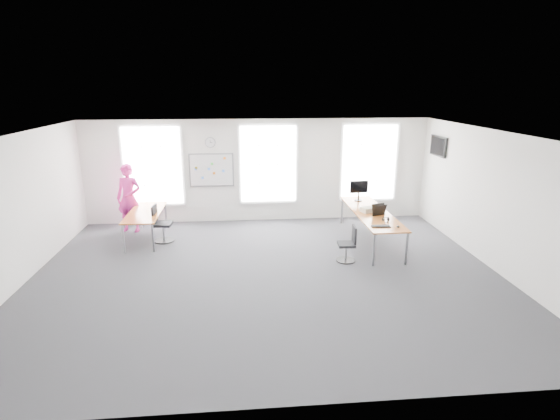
{
  "coord_description": "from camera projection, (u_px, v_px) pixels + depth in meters",
  "views": [
    {
      "loc": [
        -0.5,
        -8.6,
        3.94
      ],
      "look_at": [
        0.39,
        1.2,
        1.1
      ],
      "focal_mm": 28.0,
      "sensor_mm": 36.0,
      "label": 1
    }
  ],
  "objects": [
    {
      "name": "keyboard",
      "position": [
        381.0,
        226.0,
        10.0
      ],
      "size": [
        0.45,
        0.2,
        0.02
      ],
      "primitive_type": "cube",
      "rotation": [
        0.0,
        0.0,
        -0.12
      ],
      "color": "black",
      "rests_on": "desk_right"
    },
    {
      "name": "wall_clock",
      "position": [
        210.0,
        142.0,
        12.4
      ],
      "size": [
        0.3,
        0.04,
        0.3
      ],
      "primitive_type": "cylinder",
      "rotation": [
        1.57,
        0.0,
        0.0
      ],
      "color": "gray",
      "rests_on": "wall_back"
    },
    {
      "name": "desk_left",
      "position": [
        145.0,
        214.0,
        11.38
      ],
      "size": [
        0.82,
        2.05,
        0.75
      ],
      "color": "#C26733",
      "rests_on": "ground"
    },
    {
      "name": "tv",
      "position": [
        438.0,
        146.0,
        12.03
      ],
      "size": [
        0.06,
        0.9,
        0.55
      ],
      "primitive_type": "cube",
      "color": "black",
      "rests_on": "wall_right"
    },
    {
      "name": "paper_stack",
      "position": [
        368.0,
        210.0,
        11.16
      ],
      "size": [
        0.42,
        0.36,
        0.12
      ],
      "primitive_type": "cube",
      "rotation": [
        0.0,
        0.0,
        0.33
      ],
      "color": "beige",
      "rests_on": "desk_right"
    },
    {
      "name": "chair_right",
      "position": [
        348.0,
        246.0,
        10.02
      ],
      "size": [
        0.45,
        0.45,
        0.84
      ],
      "rotation": [
        0.0,
        0.0,
        -1.64
      ],
      "color": "black",
      "rests_on": "ground"
    },
    {
      "name": "wall_left",
      "position": [
        11.0,
        214.0,
        8.52
      ],
      "size": [
        0.0,
        10.0,
        10.0
      ],
      "primitive_type": "plane",
      "rotation": [
        1.57,
        0.0,
        1.57
      ],
      "color": "white",
      "rests_on": "ground"
    },
    {
      "name": "wall_front",
      "position": [
        287.0,
        300.0,
        5.12
      ],
      "size": [
        10.0,
        0.0,
        10.0
      ],
      "primitive_type": "plane",
      "rotation": [
        -1.57,
        0.0,
        0.0
      ],
      "color": "white",
      "rests_on": "ground"
    },
    {
      "name": "chair_left",
      "position": [
        161.0,
        226.0,
        11.28
      ],
      "size": [
        0.52,
        0.52,
        0.97
      ],
      "rotation": [
        0.0,
        0.0,
        1.49
      ],
      "color": "black",
      "rests_on": "ground"
    },
    {
      "name": "desk_right",
      "position": [
        371.0,
        214.0,
        11.19
      ],
      "size": [
        0.87,
        3.27,
        0.8
      ],
      "color": "#C26733",
      "rests_on": "ground"
    },
    {
      "name": "window_mid",
      "position": [
        268.0,
        164.0,
        12.72
      ],
      "size": [
        1.6,
        0.06,
        2.2
      ],
      "primitive_type": "cube",
      "color": "silver",
      "rests_on": "wall_back"
    },
    {
      "name": "whiteboard",
      "position": [
        211.0,
        170.0,
        12.62
      ],
      "size": [
        1.2,
        0.03,
        0.9
      ],
      "primitive_type": "cube",
      "color": "silver",
      "rests_on": "wall_back"
    },
    {
      "name": "wall_back",
      "position": [
        258.0,
        171.0,
        12.78
      ],
      "size": [
        10.0,
        0.0,
        10.0
      ],
      "primitive_type": "plane",
      "rotation": [
        1.57,
        0.0,
        0.0
      ],
      "color": "white",
      "rests_on": "ground"
    },
    {
      "name": "lens_cap",
      "position": [
        387.0,
        222.0,
        10.34
      ],
      "size": [
        0.08,
        0.08,
        0.01
      ],
      "primitive_type": "cylinder",
      "rotation": [
        0.0,
        0.0,
        0.24
      ],
      "color": "black",
      "rests_on": "desk_right"
    },
    {
      "name": "wall_right",
      "position": [
        498.0,
        202.0,
        9.39
      ],
      "size": [
        0.0,
        10.0,
        10.0
      ],
      "primitive_type": "plane",
      "rotation": [
        1.57,
        0.0,
        -1.57
      ],
      "color": "white",
      "rests_on": "ground"
    },
    {
      "name": "monitor",
      "position": [
        359.0,
        189.0,
        12.13
      ],
      "size": [
        0.52,
        0.21,
        0.58
      ],
      "rotation": [
        0.0,
        0.0,
        0.08
      ],
      "color": "black",
      "rests_on": "desk_right"
    },
    {
      "name": "floor",
      "position": [
        267.0,
        275.0,
        9.37
      ],
      "size": [
        10.0,
        10.0,
        0.0
      ],
      "primitive_type": "plane",
      "color": "#2D2D32",
      "rests_on": "ground"
    },
    {
      "name": "person",
      "position": [
        129.0,
        198.0,
        11.94
      ],
      "size": [
        0.77,
        0.59,
        1.88
      ],
      "primitive_type": "imported",
      "rotation": [
        0.0,
        0.0,
        -0.21
      ],
      "color": "#E52C96",
      "rests_on": "ground"
    },
    {
      "name": "window_right",
      "position": [
        369.0,
        163.0,
        12.98
      ],
      "size": [
        1.6,
        0.06,
        2.2
      ],
      "primitive_type": "cube",
      "color": "silver",
      "rests_on": "wall_back"
    },
    {
      "name": "headphones",
      "position": [
        386.0,
        219.0,
        10.43
      ],
      "size": [
        0.16,
        0.08,
        0.09
      ],
      "rotation": [
        0.0,
        0.0,
        -0.03
      ],
      "color": "black",
      "rests_on": "desk_right"
    },
    {
      "name": "laptop_sleeve",
      "position": [
        379.0,
        210.0,
        10.83
      ],
      "size": [
        0.37,
        0.3,
        0.3
      ],
      "rotation": [
        0.0,
        0.0,
        0.31
      ],
      "color": "black",
      "rests_on": "desk_right"
    },
    {
      "name": "ceiling",
      "position": [
        266.0,
        134.0,
        8.54
      ],
      "size": [
        10.0,
        10.0,
        0.0
      ],
      "primitive_type": "plane",
      "rotation": [
        3.14,
        0.0,
        0.0
      ],
      "color": "silver",
      "rests_on": "ground"
    },
    {
      "name": "mouse",
      "position": [
        398.0,
        227.0,
        9.95
      ],
      "size": [
        0.11,
        0.13,
        0.04
      ],
      "primitive_type": "ellipsoid",
      "rotation": [
        0.0,
        0.0,
        -0.32
      ],
      "color": "black",
      "rests_on": "desk_right"
    },
    {
      "name": "window_left",
      "position": [
        153.0,
        166.0,
        12.43
      ],
      "size": [
        1.6,
        0.06,
        2.2
      ],
      "primitive_type": "cube",
      "color": "silver",
      "rests_on": "wall_back"
    }
  ]
}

